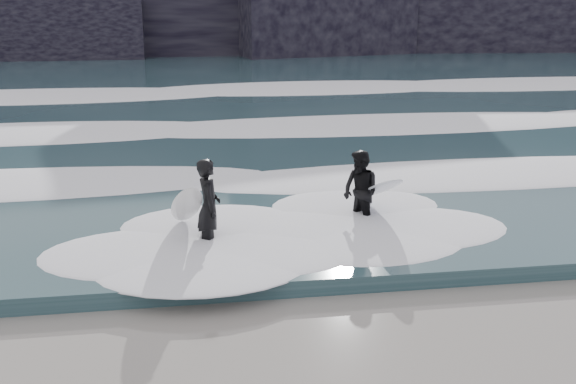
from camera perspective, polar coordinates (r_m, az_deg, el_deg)
name	(u,v)px	position (r m, az deg, el deg)	size (l,w,h in m)	color
sea	(199,83)	(36.68, -7.05, 8.55)	(90.00, 52.00, 0.30)	#284349
foam_near	(233,180)	(16.99, -4.37, 0.98)	(60.00, 3.20, 0.20)	white
foam_mid	(215,125)	(23.80, -5.81, 5.31)	(60.00, 4.00, 0.24)	white
foam_far	(202,87)	(32.68, -6.78, 8.21)	(60.00, 4.80, 0.30)	white
surfer_left	(204,206)	(13.23, -6.62, -1.15)	(0.99, 1.84, 1.79)	black
surfer_right	(363,191)	(14.45, 5.95, 0.06)	(1.22, 1.93, 1.66)	black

